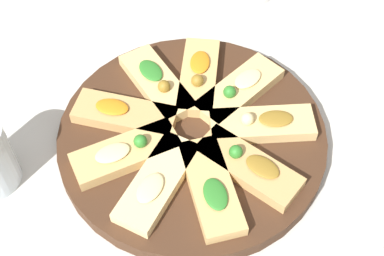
{
  "coord_description": "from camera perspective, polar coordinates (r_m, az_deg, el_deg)",
  "views": [
    {
      "loc": [
        0.31,
        -0.36,
        0.66
      ],
      "look_at": [
        0.0,
        0.0,
        0.04
      ],
      "focal_mm": 50.0,
      "sensor_mm": 36.0,
      "label": 1
    }
  ],
  "objects": [
    {
      "name": "focaccia_slice_6",
      "position": [
        0.86,
        0.72,
        5.6
      ],
      "size": [
        0.13,
        0.16,
        0.03
      ],
      "color": "tan",
      "rests_on": "serving_board"
    },
    {
      "name": "focaccia_slice_8",
      "position": [
        0.81,
        -7.24,
        1.48
      ],
      "size": [
        0.16,
        0.12,
        0.03
      ],
      "color": "tan",
      "rests_on": "serving_board"
    },
    {
      "name": "focaccia_slice_5",
      "position": [
        0.84,
        5.05,
        4.09
      ],
      "size": [
        0.07,
        0.16,
        0.03
      ],
      "color": "#DBB775",
      "rests_on": "serving_board"
    },
    {
      "name": "focaccia_slice_0",
      "position": [
        0.77,
        -7.05,
        -2.61
      ],
      "size": [
        0.11,
        0.16,
        0.03
      ],
      "color": "tan",
      "rests_on": "serving_board"
    },
    {
      "name": "focaccia_slice_1",
      "position": [
        0.74,
        -3.74,
        -5.79
      ],
      "size": [
        0.09,
        0.16,
        0.03
      ],
      "color": "#E5C689",
      "rests_on": "serving_board"
    },
    {
      "name": "focaccia_slice_7",
      "position": [
        0.85,
        -3.75,
        4.83
      ],
      "size": [
        0.16,
        0.1,
        0.03
      ],
      "color": "#DBB775",
      "rests_on": "serving_board"
    },
    {
      "name": "focaccia_slice_4",
      "position": [
        0.8,
        7.49,
        0.44
      ],
      "size": [
        0.15,
        0.15,
        0.03
      ],
      "color": "#DBB775",
      "rests_on": "serving_board"
    },
    {
      "name": "focaccia_slice_3",
      "position": [
        0.76,
        6.24,
        -3.84
      ],
      "size": [
        0.16,
        0.06,
        0.03
      ],
      "color": "tan",
      "rests_on": "serving_board"
    },
    {
      "name": "serving_board",
      "position": [
        0.81,
        0.0,
        -0.95
      ],
      "size": [
        0.4,
        0.4,
        0.03
      ],
      "primitive_type": "cylinder",
      "color": "#422819",
      "rests_on": "ground_plane"
    },
    {
      "name": "ground_plane",
      "position": [
        0.82,
        0.0,
        -1.49
      ],
      "size": [
        3.0,
        3.0,
        0.0
      ],
      "primitive_type": "plane",
      "color": "beige"
    },
    {
      "name": "focaccia_slice_2",
      "position": [
        0.73,
        2.08,
        -6.34
      ],
      "size": [
        0.16,
        0.13,
        0.03
      ],
      "color": "tan",
      "rests_on": "serving_board"
    }
  ]
}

